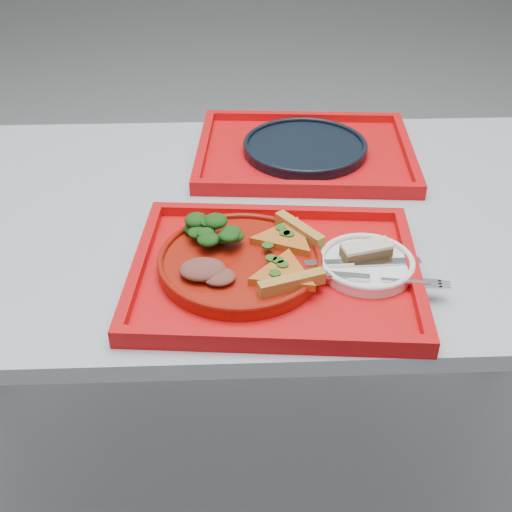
% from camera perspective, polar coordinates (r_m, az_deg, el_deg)
% --- Properties ---
extents(ground, '(10.00, 10.00, 0.00)m').
position_cam_1_polar(ground, '(1.71, -0.56, -17.82)').
color(ground, gray).
rests_on(ground, ground).
extents(table, '(1.60, 0.80, 0.75)m').
position_cam_1_polar(table, '(1.24, -0.74, 1.23)').
color(table, '#98A1AB').
rests_on(table, ground).
extents(tray_main, '(0.48, 0.39, 0.01)m').
position_cam_1_polar(tray_main, '(1.02, 1.70, -1.64)').
color(tray_main, red).
rests_on(tray_main, table).
extents(tray_far, '(0.47, 0.38, 0.01)m').
position_cam_1_polar(tray_far, '(1.39, 4.34, 8.99)').
color(tray_far, red).
rests_on(tray_far, table).
extents(dinner_plate, '(0.26, 0.26, 0.02)m').
position_cam_1_polar(dinner_plate, '(1.02, -1.41, -0.70)').
color(dinner_plate, maroon).
rests_on(dinner_plate, tray_main).
extents(side_plate, '(0.15, 0.15, 0.01)m').
position_cam_1_polar(side_plate, '(1.03, 9.77, -0.85)').
color(side_plate, white).
rests_on(side_plate, tray_main).
extents(navy_plate, '(0.26, 0.26, 0.02)m').
position_cam_1_polar(navy_plate, '(1.38, 4.37, 9.51)').
color(navy_plate, black).
rests_on(navy_plate, tray_far).
extents(pizza_slice_a, '(0.13, 0.14, 0.02)m').
position_cam_1_polar(pizza_slice_a, '(0.97, 2.51, -1.38)').
color(pizza_slice_a, orange).
rests_on(pizza_slice_a, dinner_plate).
extents(pizza_slice_b, '(0.16, 0.16, 0.02)m').
position_cam_1_polar(pizza_slice_b, '(1.05, 2.66, 1.81)').
color(pizza_slice_b, orange).
rests_on(pizza_slice_b, dinner_plate).
extents(salad_heap, '(0.09, 0.08, 0.05)m').
position_cam_1_polar(salad_heap, '(1.04, -3.48, 2.32)').
color(salad_heap, black).
rests_on(salad_heap, dinner_plate).
extents(meat_portion, '(0.07, 0.06, 0.02)m').
position_cam_1_polar(meat_portion, '(0.98, -4.76, -1.19)').
color(meat_portion, brown).
rests_on(meat_portion, dinner_plate).
extents(dessert_bar, '(0.08, 0.05, 0.02)m').
position_cam_1_polar(dessert_bar, '(1.04, 9.77, 0.49)').
color(dessert_bar, '#502E1A').
rests_on(dessert_bar, side_plate).
extents(knife, '(0.19, 0.02, 0.01)m').
position_cam_1_polar(knife, '(1.02, 9.47, -0.54)').
color(knife, silver).
rests_on(knife, side_plate).
extents(fork, '(0.19, 0.05, 0.01)m').
position_cam_1_polar(fork, '(0.99, 10.94, -2.01)').
color(fork, silver).
rests_on(fork, side_plate).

